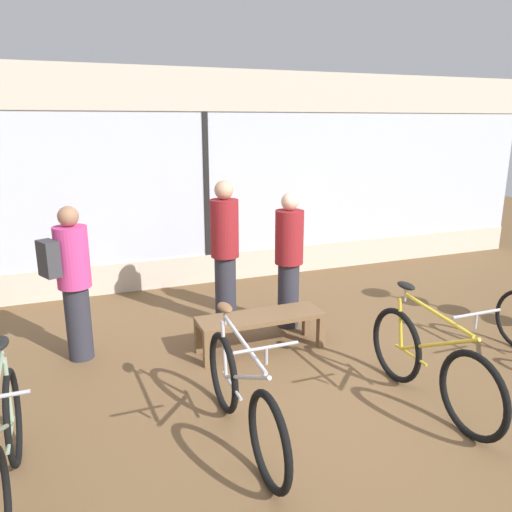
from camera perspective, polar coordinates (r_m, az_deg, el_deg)
The scene contains 9 objects.
ground_plane at distance 4.78m, azimuth 7.38°, elevation -15.96°, with size 24.00×24.00×0.00m, color brown.
shop_back_wall at distance 7.60m, azimuth -5.75°, elevation 8.86°, with size 12.00×0.08×3.20m.
bicycle_far_left at distance 3.82m, azimuth -26.63°, elevation -19.34°, with size 0.46×1.71×1.04m.
bicycle_left at distance 4.02m, azimuth -1.53°, elevation -15.93°, with size 0.46×1.74×1.03m.
bicycle_right at distance 4.75m, azimuth 19.25°, elevation -11.58°, with size 0.46×1.72×1.05m.
display_bench at distance 5.53m, azimuth 0.52°, elevation -7.46°, with size 1.40×0.44×0.41m.
customer_near_rack at distance 6.04m, azimuth -3.58°, elevation 0.63°, with size 0.36×0.36×1.80m.
customer_by_window at distance 5.47m, azimuth -20.23°, elevation -2.53°, with size 0.56×0.47×1.65m.
customer_mid_floor at distance 6.00m, azimuth 3.78°, elevation -0.25°, with size 0.48×0.48×1.66m.
Camera 1 is at (-2.02, -3.57, 2.46)m, focal length 35.00 mm.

